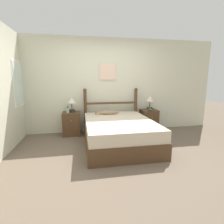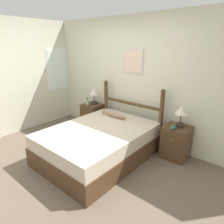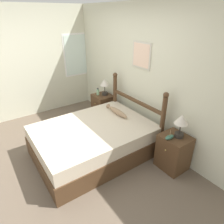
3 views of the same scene
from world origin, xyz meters
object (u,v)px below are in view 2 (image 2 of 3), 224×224
Objects in this scene: nightstand_right at (176,142)px; bottle at (87,101)px; bed at (99,143)px; table_lamp_right at (181,112)px; fish_pillow at (115,115)px; nightstand_left at (93,116)px; table_lamp_left at (94,93)px; model_boat at (173,127)px.

bottle is (-2.23, -0.08, 0.38)m from nightstand_right.
bed is 1.55m from table_lamp_right.
bed is 0.74m from fish_pillow.
table_lamp_right reaches higher than bottle.
bed is 1.39m from nightstand_left.
nightstand_left is 1.56× the size of table_lamp_left.
nightstand_left is at bearing -179.21° from table_lamp_right.
bottle is (-0.10, -0.13, -0.19)m from table_lamp_left.
model_boat is at bearing -100.41° from nightstand_right.
table_lamp_left is 0.25m from bottle.
nightstand_left is 0.57m from table_lamp_left.
bottle is at bearing -177.17° from table_lamp_right.
table_lamp_right is (2.18, 0.03, 0.57)m from nightstand_left.
nightstand_left is 1.00× the size of nightstand_right.
table_lamp_left is (-1.05, 0.93, 0.60)m from bed.
table_lamp_right is at bearing 0.79° from nightstand_left.
nightstand_left is at bearing 180.00° from nightstand_right.
fish_pillow is at bearing -168.47° from nightstand_right.
model_boat is at bearing -3.50° from nightstand_left.
bed is 5.23× the size of table_lamp_right.
fish_pillow is at bearing -167.38° from table_lamp_right.
bottle reaches higher than model_boat.
model_boat is (1.05, 0.75, 0.36)m from bed.
bed is at bearing -144.35° from model_boat.
nightstand_right is 0.57m from table_lamp_right.
table_lamp_right is 1.32m from fish_pillow.
model_boat reaches higher than nightstand_right.
table_lamp_left is at bearing 138.41° from bed.
nightstand_right is 3.44× the size of model_boat.
nightstand_right is 0.99× the size of fish_pillow.
nightstand_right is at bearing -129.89° from table_lamp_right.
bed is 3.31× the size of fish_pillow.
nightstand_left is 3.44× the size of model_boat.
model_boat is at bearing 5.75° from fish_pillow.
nightstand_right is 3.51× the size of bottle.
bed is 1.53m from table_lamp_left.
bed is at bearing -39.43° from nightstand_left.
table_lamp_left is at bearing 175.16° from model_boat.
model_boat reaches higher than fish_pillow.
nightstand_right is (2.15, 0.00, 0.00)m from nightstand_left.
fish_pillow reaches higher than nightstand_left.
table_lamp_right is at bearing 50.11° from nightstand_right.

